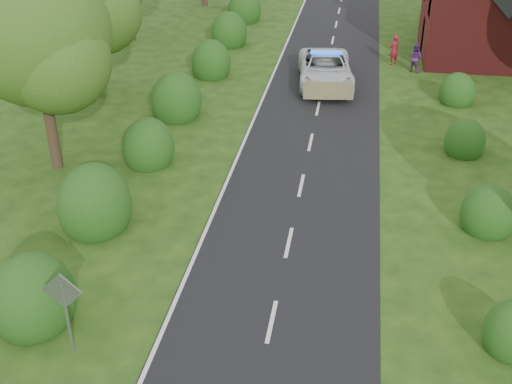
% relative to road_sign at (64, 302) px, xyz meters
% --- Properties ---
extents(road, '(6.00, 70.00, 0.02)m').
position_rel_road_sign_xyz_m(road, '(5.00, 13.00, -1.64)').
color(road, black).
rests_on(road, ground).
extents(road_markings, '(4.96, 70.00, 0.01)m').
position_rel_road_sign_xyz_m(road_markings, '(3.40, 10.93, -1.63)').
color(road_markings, white).
rests_on(road_markings, road).
extents(hedgerow_left, '(2.75, 50.41, 3.00)m').
position_rel_road_sign_xyz_m(hedgerow_left, '(-1.51, 9.69, -0.91)').
color(hedgerow_left, '#224916').
rests_on(hedgerow_left, ground).
extents(hedgerow_right, '(2.10, 45.78, 2.10)m').
position_rel_road_sign_xyz_m(hedgerow_right, '(11.60, 9.21, -1.10)').
color(hedgerow_right, '#224916').
rests_on(hedgerow_right, ground).
extents(tree_left_a, '(5.74, 5.60, 8.38)m').
position_rel_road_sign_xyz_m(tree_left_a, '(-4.75, 9.86, 3.69)').
color(tree_left_a, '#332316').
rests_on(tree_left_a, ground).
extents(road_sign, '(1.06, 0.08, 2.53)m').
position_rel_road_sign_xyz_m(road_sign, '(0.00, 0.00, 0.00)').
color(road_sign, gray).
rests_on(road_sign, ground).
extents(police_van, '(3.50, 6.37, 1.83)m').
position_rel_road_sign_xyz_m(police_van, '(5.07, 21.60, -0.81)').
color(police_van, silver).
rests_on(police_van, ground).
extents(pedestrian_red, '(0.76, 0.73, 1.76)m').
position_rel_road_sign_xyz_m(pedestrian_red, '(8.77, 25.63, -0.78)').
color(pedestrian_red, maroon).
rests_on(pedestrian_red, ground).
extents(pedestrian_purple, '(1.00, 0.94, 1.63)m').
position_rel_road_sign_xyz_m(pedestrian_purple, '(9.93, 24.53, -0.84)').
color(pedestrian_purple, '#53266B').
rests_on(pedestrian_purple, ground).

